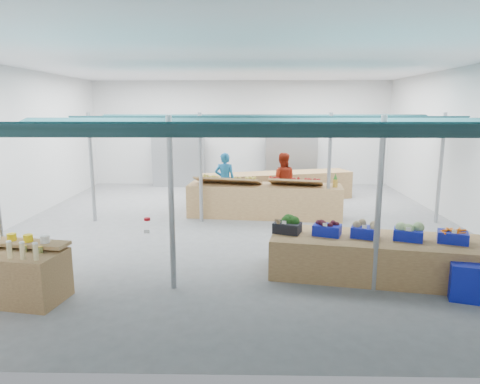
{
  "coord_description": "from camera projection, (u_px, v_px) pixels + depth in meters",
  "views": [
    {
      "loc": [
        0.31,
        -11.05,
        3.11
      ],
      "look_at": [
        0.12,
        -1.6,
        1.25
      ],
      "focal_mm": 32.0,
      "sensor_mm": 36.0,
      "label": 1
    }
  ],
  "objects": [
    {
      "name": "bottle_shelf",
      "position": [
        9.0,
        273.0,
        7.03
      ],
      "size": [
        1.97,
        1.39,
        1.1
      ],
      "rotation": [
        0.0,
        0.0,
        -0.17
      ],
      "color": "brown",
      "rests_on": "floor"
    },
    {
      "name": "crate_broccoli",
      "position": [
        287.0,
        225.0,
        8.2
      ],
      "size": [
        0.59,
        0.51,
        0.35
      ],
      "rotation": [
        0.0,
        0.0,
        -0.38
      ],
      "color": "black",
      "rests_on": "veg_counter"
    },
    {
      "name": "vendor_left",
      "position": [
        225.0,
        180.0,
        13.42
      ],
      "size": [
        0.68,
        0.49,
        1.76
      ],
      "primitive_type": "imported",
      "rotation": [
        0.0,
        0.0,
        3.03
      ],
      "color": "#165C92",
      "rests_on": "floor"
    },
    {
      "name": "fruit_counter",
      "position": [
        264.0,
        201.0,
        12.39
      ],
      "size": [
        4.48,
        1.52,
        0.94
      ],
      "primitive_type": "cube",
      "rotation": [
        0.0,
        0.0,
        -0.11
      ],
      "color": "brown",
      "rests_on": "floor"
    },
    {
      "name": "back_shelving_right",
      "position": [
        291.0,
        162.0,
        17.1
      ],
      "size": [
        2.0,
        0.5,
        2.0
      ],
      "primitive_type": "cube",
      "color": "#B23F33",
      "rests_on": "floor"
    },
    {
      "name": "far_counter",
      "position": [
        277.0,
        186.0,
        14.72
      ],
      "size": [
        5.3,
        2.45,
        0.94
      ],
      "primitive_type": "cube",
      "rotation": [
        0.0,
        0.0,
        0.28
      ],
      "color": "brown",
      "rests_on": "floor"
    },
    {
      "name": "hall",
      "position": [
        238.0,
        124.0,
        12.34
      ],
      "size": [
        13.0,
        13.0,
        13.0
      ],
      "color": "silver",
      "rests_on": "ground"
    },
    {
      "name": "crate_beets",
      "position": [
        327.0,
        228.0,
        8.05
      ],
      "size": [
        0.59,
        0.51,
        0.29
      ],
      "rotation": [
        0.0,
        0.0,
        -0.38
      ],
      "color": "#0E189D",
      "rests_on": "veg_counter"
    },
    {
      "name": "crate_celeriac",
      "position": [
        365.0,
        230.0,
        7.91
      ],
      "size": [
        0.59,
        0.51,
        0.31
      ],
      "rotation": [
        0.0,
        0.0,
        -0.38
      ],
      "color": "#0E189D",
      "rests_on": "veg_counter"
    },
    {
      "name": "pineapple",
      "position": [
        335.0,
        181.0,
        11.91
      ],
      "size": [
        0.14,
        0.14,
        0.39
      ],
      "rotation": [
        0.0,
        0.0,
        -0.22
      ],
      "color": "#8C6019",
      "rests_on": "fruit_counter"
    },
    {
      "name": "floor",
      "position": [
        237.0,
        226.0,
        11.44
      ],
      "size": [
        13.0,
        13.0,
        0.0
      ],
      "primitive_type": "plane",
      "color": "slate",
      "rests_on": "ground"
    },
    {
      "name": "crate_cabbage",
      "position": [
        408.0,
        231.0,
        7.75
      ],
      "size": [
        0.59,
        0.51,
        0.35
      ],
      "rotation": [
        0.0,
        0.0,
        -0.38
      ],
      "color": "#0E189D",
      "rests_on": "veg_counter"
    },
    {
      "name": "apple_heap_red",
      "position": [
        296.0,
        180.0,
        12.05
      ],
      "size": [
        1.62,
        1.01,
        0.27
      ],
      "rotation": [
        0.0,
        0.0,
        -0.22
      ],
      "color": "#997247",
      "rests_on": "fruit_counter"
    },
    {
      "name": "back_shelving_left",
      "position": [
        179.0,
        162.0,
        17.19
      ],
      "size": [
        2.0,
        0.5,
        2.0
      ],
      "primitive_type": "cube",
      "color": "#B23F33",
      "rests_on": "floor"
    },
    {
      "name": "pole_grid",
      "position": [
        269.0,
        168.0,
        9.36
      ],
      "size": [
        10.0,
        4.6,
        3.0
      ],
      "color": "gray",
      "rests_on": "floor"
    },
    {
      "name": "vendor_right",
      "position": [
        282.0,
        181.0,
        13.38
      ],
      "size": [
        0.92,
        0.76,
        1.76
      ],
      "primitive_type": "imported",
      "rotation": [
        0.0,
        0.0,
        3.03
      ],
      "color": "maroon",
      "rests_on": "floor"
    },
    {
      "name": "awnings",
      "position": [
        269.0,
        124.0,
        9.18
      ],
      "size": [
        9.5,
        7.08,
        0.3
      ],
      "color": "black",
      "rests_on": "pole_grid"
    },
    {
      "name": "apple_heap_yellow",
      "position": [
        228.0,
        179.0,
        12.3
      ],
      "size": [
        2.01,
        1.1,
        0.27
      ],
      "rotation": [
        0.0,
        0.0,
        -0.22
      ],
      "color": "#997247",
      "rests_on": "fruit_counter"
    },
    {
      "name": "sparrow",
      "position": [
        278.0,
        222.0,
        8.09
      ],
      "size": [
        0.12,
        0.09,
        0.11
      ],
      "rotation": [
        0.0,
        0.0,
        -0.38
      ],
      "color": "brown",
      "rests_on": "crate_broccoli"
    },
    {
      "name": "pole_ribbon",
      "position": [
        147.0,
        220.0,
        7.86
      ],
      "size": [
        0.12,
        0.12,
        0.28
      ],
      "color": "red",
      "rests_on": "pole_grid"
    },
    {
      "name": "crate_carrots",
      "position": [
        453.0,
        236.0,
        7.61
      ],
      "size": [
        0.59,
        0.51,
        0.29
      ],
      "rotation": [
        0.0,
        0.0,
        -0.38
      ],
      "color": "#0E189D",
      "rests_on": "veg_counter"
    },
    {
      "name": "veg_counter",
      "position": [
        376.0,
        257.0,
        7.97
      ],
      "size": [
        4.03,
        1.98,
        0.75
      ],
      "primitive_type": "cube",
      "rotation": [
        0.0,
        0.0,
        -0.19
      ],
      "color": "brown",
      "rests_on": "floor"
    },
    {
      "name": "crate_stack",
      "position": [
        467.0,
        282.0,
        6.99
      ],
      "size": [
        0.6,
        0.5,
        0.62
      ],
      "primitive_type": "cube",
      "rotation": [
        0.0,
        0.0,
        -0.32
      ],
      "color": "#0E189D",
      "rests_on": "floor"
    }
  ]
}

